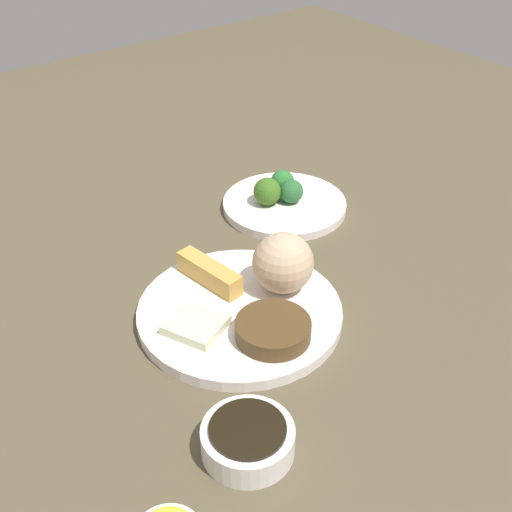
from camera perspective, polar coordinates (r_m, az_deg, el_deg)
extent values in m
cube|color=brown|center=(0.89, -1.38, -5.74)|extent=(2.20, 2.20, 0.02)
cylinder|color=white|center=(0.88, -1.29, -4.80)|extent=(0.27, 0.27, 0.02)
sphere|color=tan|center=(0.89, 2.22, -0.51)|extent=(0.08, 0.08, 0.08)
cube|color=gold|center=(0.91, -4.03, -1.49)|extent=(0.04, 0.11, 0.03)
cube|color=beige|center=(0.84, -5.06, -5.97)|extent=(0.08, 0.09, 0.01)
cylinder|color=#4C361A|center=(0.83, 1.71, -6.16)|extent=(0.09, 0.09, 0.02)
cylinder|color=white|center=(1.11, 2.44, 4.38)|extent=(0.20, 0.20, 0.01)
sphere|color=#2B6F30|center=(1.12, 2.26, 6.32)|extent=(0.04, 0.04, 0.04)
sphere|color=#296432|center=(1.10, 3.02, 5.53)|extent=(0.04, 0.04, 0.04)
sphere|color=#3A681E|center=(1.09, 0.97, 5.52)|extent=(0.05, 0.05, 0.05)
cylinder|color=white|center=(0.72, -0.71, -15.45)|extent=(0.10, 0.10, 0.03)
cylinder|color=black|center=(0.71, -0.72, -14.51)|extent=(0.08, 0.08, 0.00)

